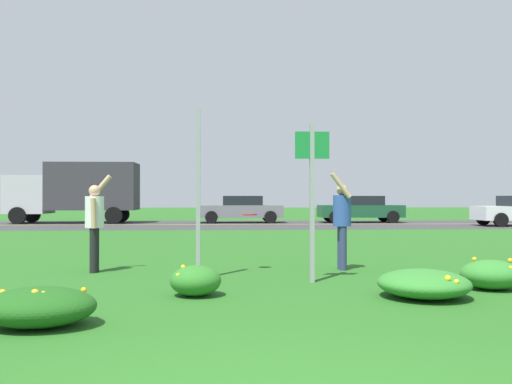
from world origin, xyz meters
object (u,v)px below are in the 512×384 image
(sign_post_near_path, at_px, (198,194))
(person_catcher_blue_shirt, at_px, (342,218))
(sign_post_by_roadside, at_px, (312,186))
(box_truck_silver, at_px, (76,189))
(frisbee_red, at_px, (250,215))
(car_gray_center_right, at_px, (241,209))
(person_thrower_white_shirt, at_px, (95,220))
(car_dark_green_center_left, at_px, (361,209))

(sign_post_near_path, xyz_separation_m, person_catcher_blue_shirt, (2.69, 1.12, -0.45))
(person_catcher_blue_shirt, bearing_deg, sign_post_by_roadside, -117.62)
(sign_post_by_roadside, xyz_separation_m, box_truck_silver, (-9.26, 21.69, 0.24))
(sign_post_by_roadside, relative_size, frisbee_red, 9.66)
(sign_post_near_path, relative_size, person_catcher_blue_shirt, 1.55)
(sign_post_by_roadside, relative_size, box_truck_silver, 0.39)
(frisbee_red, relative_size, car_gray_center_right, 0.06)
(frisbee_red, xyz_separation_m, car_gray_center_right, (0.45, 20.12, -0.32))
(person_catcher_blue_shirt, distance_m, car_gray_center_right, 20.17)
(person_catcher_blue_shirt, bearing_deg, car_gray_center_right, 93.71)
(sign_post_by_roadside, distance_m, person_thrower_white_shirt, 4.13)
(car_gray_center_right, bearing_deg, person_catcher_blue_shirt, -86.29)
(box_truck_silver, bearing_deg, car_dark_green_center_left, 0.00)
(car_dark_green_center_left, height_order, box_truck_silver, box_truck_silver)
(person_thrower_white_shirt, height_order, car_gray_center_right, person_thrower_white_shirt)
(sign_post_near_path, xyz_separation_m, car_gray_center_right, (1.38, 21.24, -0.69))
(frisbee_red, bearing_deg, sign_post_near_path, -129.65)
(person_catcher_blue_shirt, bearing_deg, person_thrower_white_shirt, -178.69)
(sign_post_near_path, height_order, person_catcher_blue_shirt, sign_post_near_path)
(sign_post_by_roadside, height_order, car_dark_green_center_left, sign_post_by_roadside)
(car_dark_green_center_left, distance_m, box_truck_silver, 15.36)
(sign_post_near_path, distance_m, sign_post_by_roadside, 1.93)
(person_catcher_blue_shirt, relative_size, box_truck_silver, 0.28)
(person_catcher_blue_shirt, height_order, car_dark_green_center_left, person_catcher_blue_shirt)
(person_catcher_blue_shirt, bearing_deg, car_dark_green_center_left, 75.40)
(sign_post_by_roadside, relative_size, car_gray_center_right, 0.57)
(sign_post_by_roadside, height_order, car_gray_center_right, sign_post_by_roadside)
(sign_post_near_path, height_order, car_gray_center_right, sign_post_near_path)
(person_catcher_blue_shirt, height_order, car_gray_center_right, person_catcher_blue_shirt)
(frisbee_red, bearing_deg, box_truck_silver, 112.46)
(person_thrower_white_shirt, bearing_deg, person_catcher_blue_shirt, 1.31)
(person_catcher_blue_shirt, xyz_separation_m, frisbee_red, (-1.76, 0.00, 0.08))
(person_thrower_white_shirt, bearing_deg, frisbee_red, 2.14)
(car_gray_center_right, relative_size, box_truck_silver, 0.67)
(sign_post_by_roadside, relative_size, car_dark_green_center_left, 0.57)
(person_catcher_blue_shirt, xyz_separation_m, box_truck_silver, (-10.08, 20.13, 0.82))
(frisbee_red, distance_m, box_truck_silver, 21.79)
(frisbee_red, height_order, car_gray_center_right, car_gray_center_right)
(sign_post_near_path, height_order, person_thrower_white_shirt, sign_post_near_path)
(frisbee_red, bearing_deg, car_gray_center_right, 88.71)
(person_thrower_white_shirt, relative_size, person_catcher_blue_shirt, 0.98)
(frisbee_red, bearing_deg, sign_post_by_roadside, -58.87)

